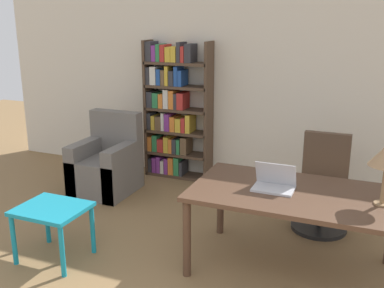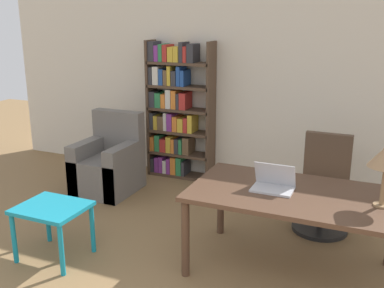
{
  "view_description": "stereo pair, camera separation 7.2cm",
  "coord_description": "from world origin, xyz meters",
  "px_view_note": "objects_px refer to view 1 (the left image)",
  "views": [
    {
      "loc": [
        1.23,
        -1.03,
        2.13
      ],
      "look_at": [
        -0.33,
        2.72,
        0.98
      ],
      "focal_mm": 42.0,
      "sensor_mm": 36.0,
      "label": 1
    },
    {
      "loc": [
        1.3,
        -1.01,
        2.13
      ],
      "look_at": [
        -0.33,
        2.72,
        0.98
      ],
      "focal_mm": 42.0,
      "sensor_mm": 36.0,
      "label": 2
    }
  ],
  "objects_px": {
    "laptop": "(274,183)",
    "side_table_blue": "(52,215)",
    "office_chair": "(322,188)",
    "desk": "(294,201)",
    "bookshelf": "(173,112)",
    "armchair": "(107,166)"
  },
  "relations": [
    {
      "from": "laptop",
      "to": "side_table_blue",
      "type": "relative_size",
      "value": 0.57
    },
    {
      "from": "office_chair",
      "to": "desk",
      "type": "bearing_deg",
      "value": -97.84
    },
    {
      "from": "desk",
      "to": "bookshelf",
      "type": "bearing_deg",
      "value": 137.16
    },
    {
      "from": "bookshelf",
      "to": "laptop",
      "type": "bearing_deg",
      "value": -45.56
    },
    {
      "from": "office_chair",
      "to": "side_table_blue",
      "type": "bearing_deg",
      "value": -143.32
    },
    {
      "from": "bookshelf",
      "to": "desk",
      "type": "bearing_deg",
      "value": -42.84
    },
    {
      "from": "bookshelf",
      "to": "side_table_blue",
      "type": "bearing_deg",
      "value": -91.13
    },
    {
      "from": "office_chair",
      "to": "side_table_blue",
      "type": "distance_m",
      "value": 2.68
    },
    {
      "from": "office_chair",
      "to": "side_table_blue",
      "type": "height_order",
      "value": "office_chair"
    },
    {
      "from": "laptop",
      "to": "armchair",
      "type": "xyz_separation_m",
      "value": [
        -2.32,
        0.98,
        -0.46
      ]
    },
    {
      "from": "office_chair",
      "to": "bookshelf",
      "type": "xyz_separation_m",
      "value": [
        -2.1,
        0.85,
        0.48
      ]
    },
    {
      "from": "laptop",
      "to": "side_table_blue",
      "type": "xyz_separation_m",
      "value": [
        -1.85,
        -0.62,
        -0.36
      ]
    },
    {
      "from": "desk",
      "to": "office_chair",
      "type": "xyz_separation_m",
      "value": [
        0.13,
        0.97,
        -0.22
      ]
    },
    {
      "from": "laptop",
      "to": "office_chair",
      "type": "distance_m",
      "value": 1.08
    },
    {
      "from": "armchair",
      "to": "bookshelf",
      "type": "distance_m",
      "value": 1.15
    },
    {
      "from": "laptop",
      "to": "bookshelf",
      "type": "xyz_separation_m",
      "value": [
        -1.8,
        1.83,
        0.12
      ]
    },
    {
      "from": "laptop",
      "to": "bookshelf",
      "type": "distance_m",
      "value": 2.57
    },
    {
      "from": "office_chair",
      "to": "armchair",
      "type": "bearing_deg",
      "value": 179.89
    },
    {
      "from": "office_chair",
      "to": "bookshelf",
      "type": "bearing_deg",
      "value": 157.86
    },
    {
      "from": "side_table_blue",
      "to": "armchair",
      "type": "xyz_separation_m",
      "value": [
        -0.47,
        1.61,
        -0.1
      ]
    },
    {
      "from": "armchair",
      "to": "bookshelf",
      "type": "xyz_separation_m",
      "value": [
        0.52,
        0.85,
        0.58
      ]
    },
    {
      "from": "side_table_blue",
      "to": "office_chair",
      "type": "bearing_deg",
      "value": 36.68
    }
  ]
}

